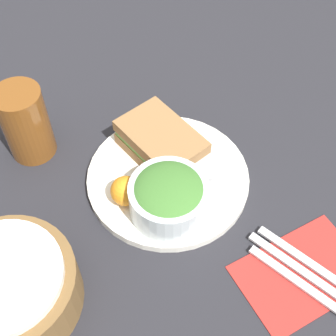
% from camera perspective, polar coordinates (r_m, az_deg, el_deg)
% --- Properties ---
extents(ground_plane, '(4.00, 4.00, 0.00)m').
position_cam_1_polar(ground_plane, '(0.78, 0.00, -1.54)').
color(ground_plane, '#232328').
extents(plate, '(0.27, 0.27, 0.01)m').
position_cam_1_polar(plate, '(0.77, 0.00, -1.22)').
color(plate, white).
rests_on(plate, ground_plane).
extents(sandwich, '(0.16, 0.12, 0.05)m').
position_cam_1_polar(sandwich, '(0.77, -0.84, 3.07)').
color(sandwich, olive).
rests_on(sandwich, plate).
extents(salad_bowl, '(0.12, 0.12, 0.07)m').
position_cam_1_polar(salad_bowl, '(0.70, 0.08, -3.44)').
color(salad_bowl, silver).
rests_on(salad_bowl, plate).
extents(dressing_cup, '(0.06, 0.06, 0.03)m').
position_cam_1_polar(dressing_cup, '(0.75, 5.34, -0.32)').
color(dressing_cup, '#B7B7BC').
rests_on(dressing_cup, plate).
extents(orange_wedge, '(0.05, 0.05, 0.05)m').
position_cam_1_polar(orange_wedge, '(0.72, -5.21, -2.79)').
color(orange_wedge, orange).
rests_on(orange_wedge, plate).
extents(drink_glass, '(0.08, 0.08, 0.13)m').
position_cam_1_polar(drink_glass, '(0.80, -16.97, 5.26)').
color(drink_glass, brown).
rests_on(drink_glass, ground_plane).
extents(bread_basket, '(0.19, 0.19, 0.09)m').
position_cam_1_polar(bread_basket, '(0.67, -18.88, -13.73)').
color(bread_basket, brown).
rests_on(bread_basket, ground_plane).
extents(napkin, '(0.12, 0.18, 0.00)m').
position_cam_1_polar(napkin, '(0.72, 16.06, -12.21)').
color(napkin, '#B22823').
rests_on(napkin, ground_plane).
extents(fork, '(0.17, 0.07, 0.01)m').
position_cam_1_polar(fork, '(0.72, 16.86, -11.03)').
color(fork, silver).
rests_on(fork, napkin).
extents(knife, '(0.17, 0.08, 0.01)m').
position_cam_1_polar(knife, '(0.71, 16.14, -12.06)').
color(knife, silver).
rests_on(knife, napkin).
extents(spoon, '(0.15, 0.07, 0.01)m').
position_cam_1_polar(spoon, '(0.71, 15.40, -13.11)').
color(spoon, silver).
rests_on(spoon, napkin).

